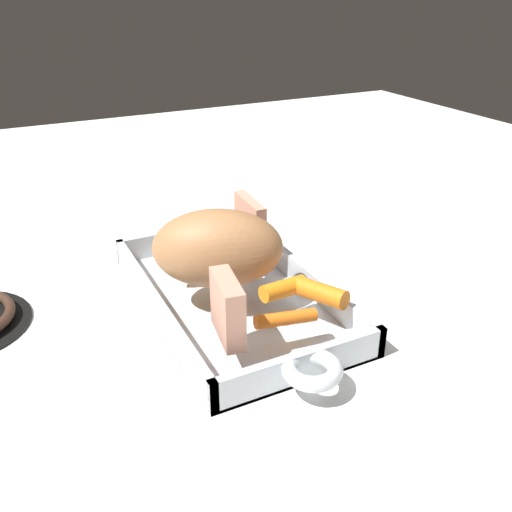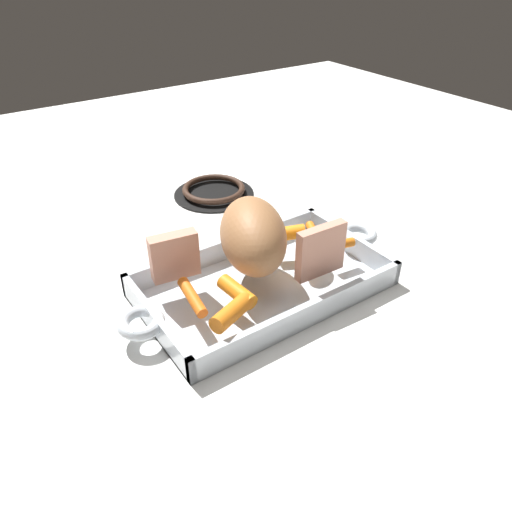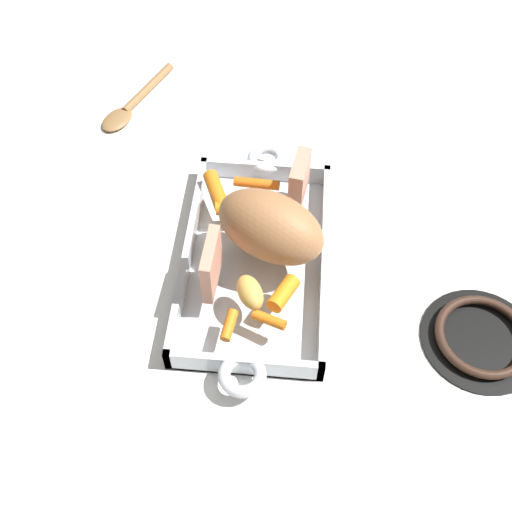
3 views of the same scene
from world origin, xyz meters
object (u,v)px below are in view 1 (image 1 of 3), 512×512
Objects in this scene: pork_roast at (218,248)px; baby_carrot_center_left at (179,241)px; roast_slice_thin at (250,226)px; baby_carrot_short at (286,318)px; baby_carrot_southeast at (284,289)px; baby_carrot_southwest at (177,252)px; potato_near_roast at (206,241)px; baby_carrot_northwest at (320,293)px; roasting_dish at (232,296)px; roast_slice_thick at (228,309)px; baby_carrot_center_right at (209,231)px.

baby_carrot_center_left is at bearing -176.19° from pork_roast.
roast_slice_thin is 0.19m from baby_carrot_short.
baby_carrot_southeast is at bearing 41.36° from pork_roast.
potato_near_roast is (-0.01, 0.04, 0.01)m from baby_carrot_southwest.
baby_carrot_southeast is 0.17m from baby_carrot_southwest.
roast_slice_thin is 0.16m from baby_carrot_northwest.
pork_roast is at bearing 16.30° from baby_carrot_southwest.
roast_slice_thick is at bearing -26.25° from roasting_dish.
pork_roast is 3.43× the size of baby_carrot_center_left.
roast_slice_thin is 0.06m from potato_near_roast.
baby_carrot_short is 1.30× the size of potato_near_roast.
baby_carrot_short is at bearing 82.27° from roast_slice_thick.
baby_carrot_northwest is (0.16, 0.02, -0.03)m from roast_slice_thin.
roast_slice_thin is 0.11m from baby_carrot_center_left.
roasting_dish is at bearing 104.01° from pork_roast.
baby_carrot_northwest is at bearing 11.44° from baby_carrot_center_right.
baby_carrot_southwest is 0.76× the size of baby_carrot_short.
roast_slice_thin reaches higher than baby_carrot_northwest.
baby_carrot_center_right is at bearing 153.35° from potato_near_roast.
roast_slice_thick is at bearing -82.99° from baby_carrot_northwest.
pork_roast is (0.01, -0.02, 0.07)m from roasting_dish.
roasting_dish is at bearing -144.59° from baby_carrot_northwest.
pork_roast is 0.12m from roast_slice_thick.
baby_carrot_southeast is at bearing 115.57° from roast_slice_thick.
potato_near_roast is at bearing 38.69° from baby_carrot_center_left.
roast_slice_thin is 1.30× the size of baby_carrot_southeast.
potato_near_roast is (-0.15, -0.04, 0.01)m from baby_carrot_southeast.
roast_slice_thin reaches higher than potato_near_roast.
roast_slice_thick is 1.26× the size of baby_carrot_southwest.
pork_roast is 0.10m from roast_slice_thin.
roast_slice_thin is at bearing 23.38° from baby_carrot_center_right.
baby_carrot_southeast is (0.19, 0.06, 0.00)m from baby_carrot_center_left.
pork_roast is 2.34× the size of roast_slice_thick.
roasting_dish is 8.33× the size of baby_carrot_southwest.
pork_roast reaches higher than roasting_dish.
baby_carrot_southeast reaches higher than baby_carrot_center_left.
baby_carrot_southeast is (0.13, -0.02, -0.03)m from roast_slice_thin.
baby_carrot_short is (0.12, 0.01, 0.03)m from roasting_dish.
baby_carrot_northwest is at bearing 21.07° from potato_near_roast.
potato_near_roast is (0.05, -0.02, 0.01)m from baby_carrot_center_right.
baby_carrot_southwest is 0.21m from baby_carrot_northwest.
baby_carrot_short is 0.25m from baby_carrot_center_right.
baby_carrot_southeast reaches higher than baby_carrot_center_right.
pork_roast reaches higher than baby_carrot_short.
roast_slice_thick is 1.15× the size of baby_carrot_southeast.
roast_slice_thin is at bearing 65.28° from potato_near_roast.
roast_slice_thick is 0.89× the size of roast_slice_thin.
potato_near_roast reaches higher than baby_carrot_northwest.
baby_carrot_southeast is at bearing -8.07° from roast_slice_thin.
roast_slice_thin is at bearing 54.13° from baby_carrot_center_left.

